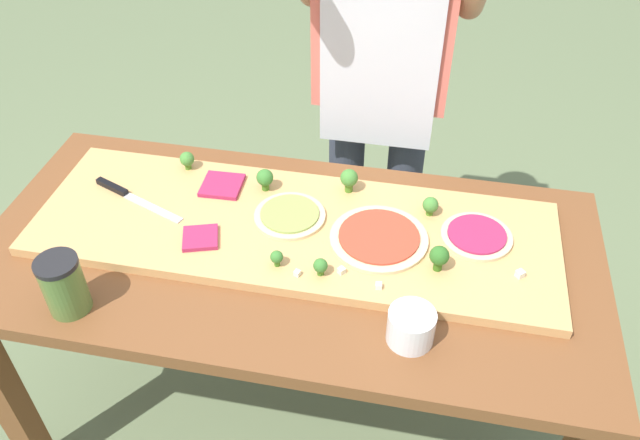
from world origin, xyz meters
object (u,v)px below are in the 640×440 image
(chefs_knife, at_px, (126,194))
(broccoli_floret_back_mid, at_px, (430,205))
(pizza_whole_tomato_red, at_px, (379,238))
(pizza_slice_near_left, at_px, (200,238))
(pizza_whole_beet_magenta, at_px, (477,236))
(sauce_jar, at_px, (64,285))
(pizza_slice_near_right, at_px, (222,185))
(flour_cup, at_px, (411,328))
(pizza_whole_pesto_green, at_px, (290,215))
(cheese_crumble_b, at_px, (520,274))
(broccoli_floret_center_left, at_px, (277,257))
(cheese_crumble_c, at_px, (341,271))
(broccoli_floret_back_right, at_px, (265,178))
(cheese_crumble_d, at_px, (297,273))
(prep_table, at_px, (290,277))
(broccoli_floret_back_left, at_px, (439,257))
(cheese_crumble_a, at_px, (379,286))
(broccoli_floret_center_right, at_px, (349,179))
(broccoli_floret_front_right, at_px, (320,266))
(cook_center, at_px, (382,68))
(broccoli_floret_front_left, at_px, (187,160))

(chefs_knife, distance_m, broccoli_floret_back_mid, 0.83)
(pizza_whole_tomato_red, height_order, pizza_slice_near_left, pizza_whole_tomato_red)
(pizza_whole_beet_magenta, xyz_separation_m, pizza_slice_near_left, (-0.69, -0.14, -0.00))
(pizza_whole_beet_magenta, relative_size, broccoli_floret_back_mid, 3.40)
(sauce_jar, bearing_deg, pizza_slice_near_right, 65.09)
(pizza_whole_beet_magenta, relative_size, flour_cup, 1.72)
(pizza_whole_pesto_green, xyz_separation_m, cheese_crumble_b, (0.59, -0.10, 0.00))
(broccoli_floret_center_left, height_order, broccoli_floret_back_mid, broccoli_floret_back_mid)
(pizza_slice_near_right, xyz_separation_m, cheese_crumble_c, (0.38, -0.27, 0.00))
(broccoli_floret_back_right, bearing_deg, cheese_crumble_d, -62.46)
(prep_table, distance_m, pizza_whole_beet_magenta, 0.50)
(pizza_whole_pesto_green, distance_m, pizza_slice_near_left, 0.24)
(pizza_whole_pesto_green, xyz_separation_m, broccoli_floret_back_left, (0.39, -0.12, 0.03))
(pizza_whole_tomato_red, height_order, pizza_slice_near_right, pizza_whole_tomato_red)
(cheese_crumble_c, height_order, cheese_crumble_d, cheese_crumble_c)
(pizza_whole_pesto_green, height_order, cheese_crumble_d, pizza_whole_pesto_green)
(pizza_whole_beet_magenta, relative_size, pizza_slice_near_left, 2.07)
(broccoli_floret_back_mid, height_order, cheese_crumble_a, broccoli_floret_back_mid)
(pizza_whole_tomato_red, xyz_separation_m, broccoli_floret_center_left, (-0.23, -0.14, 0.02))
(prep_table, height_order, broccoli_floret_center_right, broccoli_floret_center_right)
(cheese_crumble_c, bearing_deg, broccoli_floret_front_right, -164.63)
(broccoli_floret_center_right, relative_size, sauce_jar, 0.47)
(cheese_crumble_a, bearing_deg, cheese_crumble_b, 17.45)
(pizza_slice_near_right, bearing_deg, cook_center, 47.45)
(broccoli_floret_front_left, height_order, flour_cup, same)
(chefs_knife, xyz_separation_m, pizza_slice_near_left, (0.26, -0.13, 0.00))
(broccoli_floret_back_mid, distance_m, broccoli_floret_back_right, 0.46)
(broccoli_floret_front_right, bearing_deg, pizza_slice_near_left, 169.43)
(cheese_crumble_c, bearing_deg, prep_table, 149.91)
(pizza_slice_near_right, distance_m, cheese_crumble_c, 0.47)
(pizza_whole_pesto_green, height_order, broccoli_floret_front_left, broccoli_floret_front_left)
(pizza_whole_pesto_green, xyz_separation_m, sauce_jar, (-0.43, -0.38, 0.04))
(sauce_jar, bearing_deg, broccoli_floret_center_right, 42.54)
(cheese_crumble_b, xyz_separation_m, sauce_jar, (-1.02, -0.28, 0.04))
(pizza_whole_pesto_green, relative_size, cook_center, 0.11)
(prep_table, bearing_deg, chefs_knife, 169.57)
(broccoli_floret_back_mid, bearing_deg, cheese_crumble_b, -39.69)
(pizza_slice_near_left, xyz_separation_m, cook_center, (0.37, 0.64, 0.18))
(pizza_whole_pesto_green, xyz_separation_m, cheese_crumble_d, (0.07, -0.20, -0.00))
(chefs_knife, xyz_separation_m, pizza_slice_near_right, (0.25, 0.09, 0.00))
(broccoli_floret_back_left, bearing_deg, cheese_crumble_b, 3.78)
(broccoli_floret_front_left, relative_size, flour_cup, 0.52)
(chefs_knife, xyz_separation_m, sauce_jar, (0.03, -0.38, 0.04))
(pizza_whole_tomato_red, distance_m, cheese_crumble_b, 0.35)
(broccoli_floret_back_right, distance_m, broccoli_floret_front_right, 0.36)
(broccoli_floret_front_left, bearing_deg, cook_center, 34.97)
(broccoli_floret_front_left, distance_m, broccoli_floret_back_left, 0.78)
(pizza_whole_beet_magenta, bearing_deg, prep_table, -167.77)
(pizza_slice_near_left, bearing_deg, pizza_whole_pesto_green, 32.38)
(cheese_crumble_a, distance_m, cook_center, 0.75)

